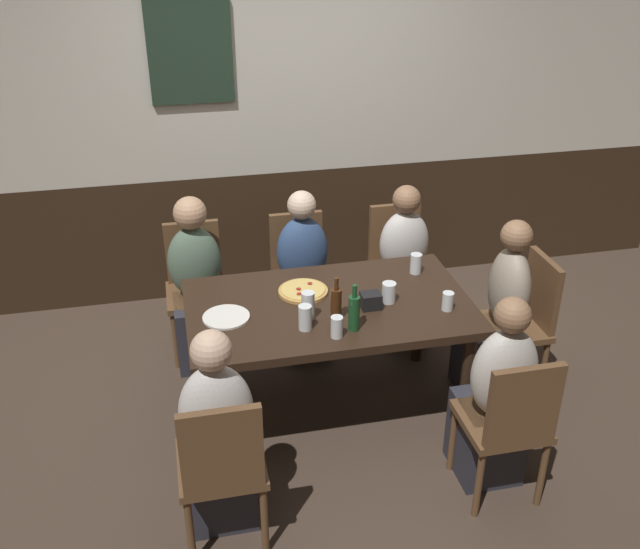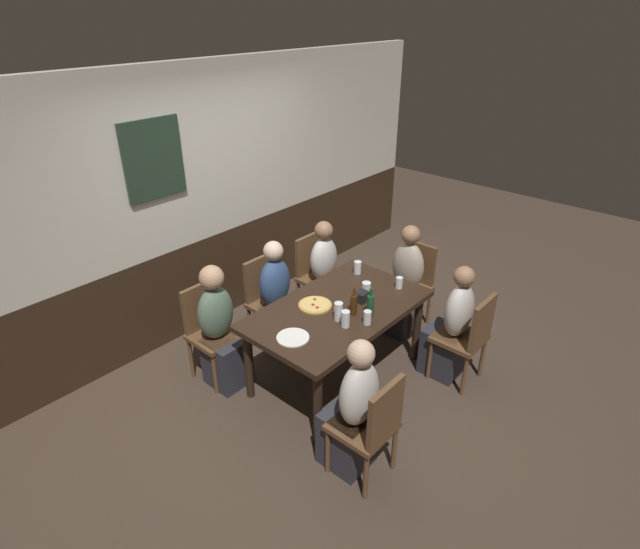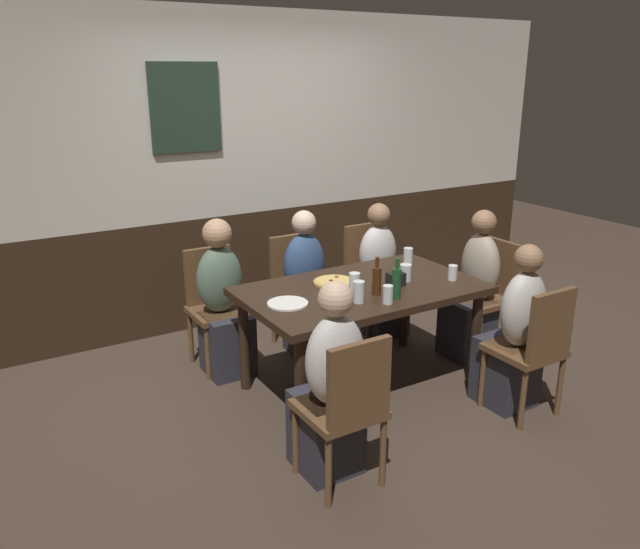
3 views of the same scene
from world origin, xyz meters
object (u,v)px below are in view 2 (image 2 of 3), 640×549
at_px(highball_clear, 366,289).
at_px(condiment_caddy, 362,297).
at_px(person_left_near, 353,415).
at_px(beer_glass_half, 358,268).
at_px(person_right_near, 451,331).
at_px(plate_white_large, 293,338).
at_px(beer_bottle_green, 370,305).
at_px(chair_mid_far, 267,297).
at_px(person_right_far, 327,279).
at_px(pint_glass_amber, 345,320).
at_px(beer_glass_tall, 399,283).
at_px(chair_right_far, 315,271).
at_px(person_left_far, 221,335).
at_px(person_head_east, 404,288).
at_px(pizza, 315,305).
at_px(dining_table, 338,315).
at_px(chair_left_far, 209,327).
at_px(person_mid_far, 279,305).
at_px(pint_glass_stout, 367,318).
at_px(beer_bottle_brown, 353,304).
at_px(chair_right_near, 468,335).
at_px(chair_left_near, 372,424).
at_px(tumbler_short, 339,313).

distance_m(highball_clear, condiment_caddy, 0.13).
bearing_deg(person_left_near, beer_glass_half, 36.90).
xyz_separation_m(person_right_near, plate_white_large, (-1.28, 0.69, 0.28)).
height_order(person_right_near, beer_bottle_green, person_right_near).
relative_size(chair_mid_far, person_right_near, 0.79).
bearing_deg(person_right_far, beer_bottle_green, -122.12).
xyz_separation_m(chair_mid_far, beer_glass_half, (0.60, -0.64, 0.30)).
relative_size(pint_glass_amber, beer_glass_tall, 1.32).
height_order(beer_glass_half, condiment_caddy, beer_glass_half).
height_order(chair_right_far, person_left_far, person_left_far).
height_order(person_head_east, highball_clear, person_head_east).
xyz_separation_m(person_right_near, beer_glass_tall, (-0.08, 0.52, 0.32)).
distance_m(person_right_near, person_left_far, 2.02).
xyz_separation_m(chair_mid_far, person_left_far, (-0.70, -0.16, -0.01)).
xyz_separation_m(highball_clear, condiment_caddy, (-0.12, -0.04, -0.01)).
xyz_separation_m(person_right_near, pizza, (-0.82, 0.88, 0.29)).
bearing_deg(person_right_far, person_left_near, -134.13).
xyz_separation_m(dining_table, beer_glass_tall, (0.62, -0.20, 0.13)).
bearing_deg(condiment_caddy, chair_left_far, 133.11).
distance_m(person_left_far, beer_bottle_green, 1.32).
relative_size(beer_glass_half, condiment_caddy, 1.12).
relative_size(pizza, beer_bottle_green, 1.08).
xyz_separation_m(person_mid_far, pint_glass_stout, (-0.04, -1.06, 0.32)).
relative_size(dining_table, person_right_far, 1.45).
bearing_deg(pint_glass_amber, person_left_far, 118.60).
bearing_deg(highball_clear, person_head_east, 3.93).
relative_size(person_right_far, person_head_east, 0.96).
relative_size(person_head_east, pint_glass_stout, 9.74).
distance_m(pint_glass_amber, plate_white_large, 0.45).
distance_m(beer_bottle_brown, condiment_caddy, 0.24).
bearing_deg(person_head_east, person_left_near, -157.55).
relative_size(dining_table, chair_left_far, 1.81).
relative_size(person_mid_far, person_left_far, 0.98).
bearing_deg(beer_bottle_brown, dining_table, 89.42).
xyz_separation_m(chair_right_near, beer_bottle_brown, (-0.70, 0.72, 0.34)).
distance_m(pizza, pint_glass_amber, 0.39).
bearing_deg(pizza, person_right_far, 34.74).
bearing_deg(person_left_far, beer_bottle_green, -52.81).
bearing_deg(plate_white_large, beer_bottle_green, -21.84).
height_order(chair_mid_far, beer_glass_tall, chair_mid_far).
distance_m(dining_table, person_right_near, 1.03).
height_order(dining_table, plate_white_large, plate_white_large).
xyz_separation_m(person_right_far, highball_clear, (-0.37, -0.77, 0.33)).
distance_m(beer_glass_tall, beer_bottle_brown, 0.63).
bearing_deg(chair_mid_far, chair_left_far, 180.00).
height_order(beer_bottle_brown, plate_white_large, beer_bottle_brown).
height_order(chair_right_near, beer_bottle_brown, beer_bottle_brown).
distance_m(chair_mid_far, person_left_near, 1.76).
distance_m(chair_left_near, person_left_near, 0.16).
distance_m(person_mid_far, tumbler_short, 0.93).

